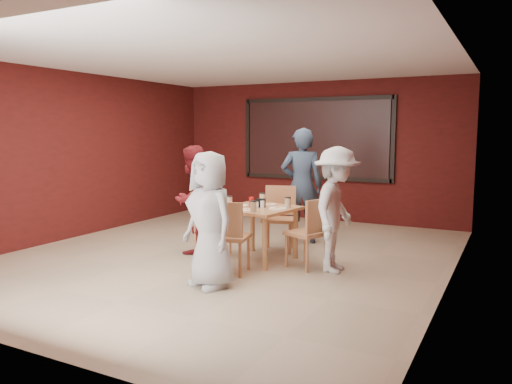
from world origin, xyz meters
The scene contains 11 objects.
floor centered at (0.00, 0.00, 0.00)m, with size 7.00×7.00×0.00m, color tan.
window_blinds centered at (0.00, 3.45, 1.65)m, with size 3.00×0.02×1.50m, color black.
dining_table centered at (0.49, -0.01, 0.66)m, with size 1.08×1.08×0.90m.
chair_front centered at (0.48, -0.81, 0.53)m, with size 0.54×0.54×0.94m.
chair_back centered at (0.49, 0.70, 0.55)m, with size 0.59×0.59×0.97m.
chair_left centered at (-0.33, 0.00, 0.52)m, with size 0.54×0.54×0.93m.
chair_right centered at (1.30, -0.07, 0.53)m, with size 0.58×0.58×0.94m.
diner_front centered at (0.55, -1.34, 0.79)m, with size 0.77×0.50×1.58m, color #ABABAB.
diner_back centered at (0.59, 1.33, 0.93)m, with size 0.68×0.44×1.86m, color #304056.
diner_left centered at (-0.59, -0.04, 0.80)m, with size 0.78×0.60×1.60m, color maroon.
diner_right centered at (1.63, -0.04, 0.81)m, with size 1.04×0.60×1.61m, color silver.
Camera 1 is at (3.64, -6.10, 1.81)m, focal length 35.00 mm.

